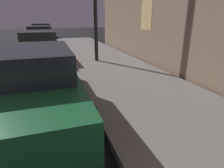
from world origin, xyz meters
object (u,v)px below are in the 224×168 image
at_px(car_green, 34,83).
at_px(car_black, 42,31).
at_px(car_yellow_cab, 40,47).
at_px(car_blue, 41,36).

distance_m(car_green, car_black, 17.12).
relative_size(car_green, car_yellow_cab, 1.13).
height_order(car_yellow_cab, car_black, same).
distance_m(car_green, car_yellow_cab, 5.47).
distance_m(car_green, car_blue, 11.23).
bearing_deg(car_yellow_cab, car_black, 90.00).
bearing_deg(car_green, car_blue, 90.01).
bearing_deg(car_blue, car_black, 89.98).
distance_m(car_yellow_cab, car_black, 11.65).
xyz_separation_m(car_green, car_yellow_cab, (0.00, 5.47, -0.01)).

